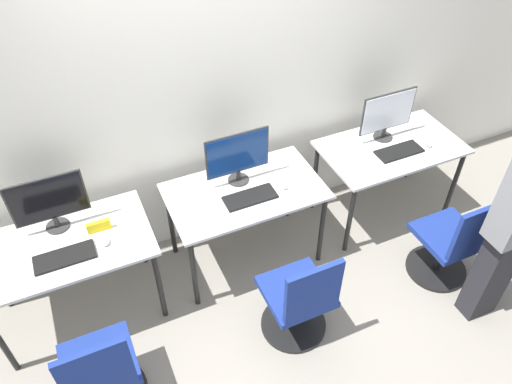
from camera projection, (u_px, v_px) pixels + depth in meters
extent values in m
plane|color=gray|center=(263.00, 284.00, 3.98)|extent=(20.00, 20.00, 0.00)
cube|color=silver|center=(218.00, 82.00, 3.57)|extent=(12.00, 0.05, 2.80)
cube|color=silver|center=(63.00, 246.00, 3.32)|extent=(1.16, 0.67, 0.02)
cylinder|color=black|center=(0.00, 341.00, 3.21)|extent=(0.04, 0.04, 0.71)
cylinder|color=black|center=(159.00, 285.00, 3.53)|extent=(0.04, 0.04, 0.71)
cylinder|color=black|center=(139.00, 231.00, 3.92)|extent=(0.04, 0.04, 0.71)
cylinder|color=#2D2D2D|center=(58.00, 226.00, 3.43)|extent=(0.16, 0.16, 0.01)
cylinder|color=#2D2D2D|center=(56.00, 221.00, 3.40)|extent=(0.04, 0.04, 0.08)
cube|color=#2D2D2D|center=(48.00, 199.00, 3.26)|extent=(0.49, 0.01, 0.34)
cube|color=black|center=(48.00, 200.00, 3.26)|extent=(0.47, 0.01, 0.32)
cube|color=black|center=(65.00, 257.00, 3.22)|extent=(0.39, 0.16, 0.02)
ellipsoid|color=silver|center=(105.00, 241.00, 3.31)|extent=(0.06, 0.09, 0.03)
cylinder|color=black|center=(106.00, 380.00, 3.17)|extent=(0.04, 0.04, 0.36)
cube|color=navy|center=(99.00, 364.00, 3.03)|extent=(0.44, 0.44, 0.05)
cube|color=navy|center=(97.00, 373.00, 2.73)|extent=(0.40, 0.04, 0.44)
cube|color=silver|center=(245.00, 191.00, 3.72)|extent=(1.16, 0.67, 0.02)
cylinder|color=black|center=(194.00, 274.00, 3.61)|extent=(0.04, 0.04, 0.71)
cylinder|color=black|center=(322.00, 230.00, 3.93)|extent=(0.04, 0.04, 0.71)
cylinder|color=black|center=(171.00, 222.00, 4.00)|extent=(0.04, 0.04, 0.71)
cylinder|color=black|center=(289.00, 186.00, 4.32)|extent=(0.04, 0.04, 0.71)
cylinder|color=#2D2D2D|center=(238.00, 180.00, 3.79)|extent=(0.16, 0.16, 0.01)
cylinder|color=#2D2D2D|center=(238.00, 175.00, 3.75)|extent=(0.04, 0.04, 0.08)
cube|color=#2D2D2D|center=(237.00, 153.00, 3.62)|extent=(0.49, 0.01, 0.34)
cube|color=navy|center=(238.00, 154.00, 3.61)|extent=(0.47, 0.01, 0.32)
cube|color=black|center=(250.00, 197.00, 3.63)|extent=(0.39, 0.16, 0.02)
ellipsoid|color=silver|center=(284.00, 185.00, 3.73)|extent=(0.06, 0.09, 0.03)
cylinder|color=black|center=(293.00, 324.00, 3.70)|extent=(0.48, 0.48, 0.03)
cylinder|color=black|center=(295.00, 309.00, 3.56)|extent=(0.04, 0.04, 0.36)
cube|color=navy|center=(296.00, 292.00, 3.43)|extent=(0.44, 0.44, 0.05)
cube|color=navy|center=(313.00, 292.00, 3.13)|extent=(0.40, 0.04, 0.44)
cube|color=silver|center=(392.00, 147.00, 4.12)|extent=(1.16, 0.67, 0.02)
cylinder|color=black|center=(350.00, 220.00, 4.01)|extent=(0.04, 0.04, 0.71)
cylinder|color=black|center=(454.00, 184.00, 4.33)|extent=(0.04, 0.04, 0.71)
cylinder|color=black|center=(315.00, 178.00, 4.40)|extent=(0.04, 0.04, 0.71)
cylinder|color=black|center=(413.00, 147.00, 4.72)|extent=(0.04, 0.04, 0.71)
cylinder|color=#2D2D2D|center=(383.00, 137.00, 4.19)|extent=(0.16, 0.16, 0.01)
cylinder|color=#2D2D2D|center=(384.00, 132.00, 4.16)|extent=(0.04, 0.04, 0.08)
cube|color=#2D2D2D|center=(388.00, 111.00, 4.02)|extent=(0.49, 0.01, 0.34)
cube|color=silver|center=(388.00, 112.00, 4.02)|extent=(0.47, 0.01, 0.32)
cube|color=black|center=(399.00, 151.00, 4.04)|extent=(0.39, 0.16, 0.02)
ellipsoid|color=silver|center=(428.00, 143.00, 4.11)|extent=(0.06, 0.09, 0.03)
cylinder|color=black|center=(436.00, 268.00, 4.08)|extent=(0.48, 0.48, 0.03)
cylinder|color=black|center=(441.00, 253.00, 3.95)|extent=(0.04, 0.04, 0.36)
cube|color=navy|center=(448.00, 235.00, 3.81)|extent=(0.44, 0.44, 0.05)
cube|color=navy|center=(476.00, 231.00, 3.51)|extent=(0.40, 0.04, 0.44)
cube|color=#232328|center=(491.00, 274.00, 3.54)|extent=(0.25, 0.16, 0.82)
cube|color=yellow|center=(99.00, 226.00, 3.38)|extent=(0.16, 0.03, 0.08)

